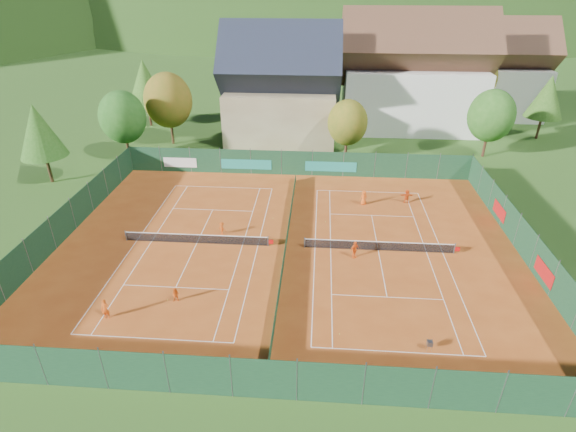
{
  "coord_description": "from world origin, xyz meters",
  "views": [
    {
      "loc": [
        2.6,
        -33.25,
        21.16
      ],
      "look_at": [
        0.0,
        2.0,
        2.0
      ],
      "focal_mm": 28.0,
      "sensor_mm": 36.0,
      "label": 1
    }
  ],
  "objects_px": {
    "hotel_block_a": "(413,79)",
    "hotel_block_b": "(491,75)",
    "player_left_near": "(105,309)",
    "player_right_far_a": "(364,198)",
    "chalet": "(281,91)",
    "ball_hopper": "(430,343)",
    "player_right_far_b": "(407,196)",
    "player_left_mid": "(176,295)",
    "player_right_near": "(355,250)",
    "player_left_far": "(222,228)"
  },
  "relations": [
    {
      "from": "chalet",
      "to": "player_right_far_b",
      "type": "distance_m",
      "value": 25.96
    },
    {
      "from": "chalet",
      "to": "player_left_near",
      "type": "xyz_separation_m",
      "value": [
        -8.74,
        -40.14,
        -5.84
      ]
    },
    {
      "from": "player_left_mid",
      "to": "player_right_far_b",
      "type": "bearing_deg",
      "value": 33.29
    },
    {
      "from": "player_left_near",
      "to": "player_left_mid",
      "type": "distance_m",
      "value": 4.8
    },
    {
      "from": "hotel_block_b",
      "to": "player_left_far",
      "type": "height_order",
      "value": "hotel_block_b"
    },
    {
      "from": "player_right_far_b",
      "to": "player_left_near",
      "type": "bearing_deg",
      "value": 36.37
    },
    {
      "from": "player_left_near",
      "to": "chalet",
      "type": "bearing_deg",
      "value": 73.45
    },
    {
      "from": "hotel_block_a",
      "to": "hotel_block_b",
      "type": "distance_m",
      "value": 16.14
    },
    {
      "from": "player_left_near",
      "to": "player_right_far_b",
      "type": "height_order",
      "value": "player_left_near"
    },
    {
      "from": "player_left_far",
      "to": "player_right_near",
      "type": "bearing_deg",
      "value": -167.96
    },
    {
      "from": "player_left_near",
      "to": "player_right_far_a",
      "type": "distance_m",
      "value": 26.87
    },
    {
      "from": "hotel_block_a",
      "to": "ball_hopper",
      "type": "distance_m",
      "value": 48.39
    },
    {
      "from": "player_left_near",
      "to": "player_right_far_b",
      "type": "distance_m",
      "value": 30.7
    },
    {
      "from": "player_left_mid",
      "to": "chalet",
      "type": "bearing_deg",
      "value": 74.34
    },
    {
      "from": "ball_hopper",
      "to": "player_right_near",
      "type": "bearing_deg",
      "value": 112.05
    },
    {
      "from": "hotel_block_a",
      "to": "hotel_block_b",
      "type": "relative_size",
      "value": 1.25
    },
    {
      "from": "player_left_far",
      "to": "player_right_far_b",
      "type": "xyz_separation_m",
      "value": [
        17.87,
        7.8,
        0.12
      ]
    },
    {
      "from": "hotel_block_a",
      "to": "ball_hopper",
      "type": "relative_size",
      "value": 27.0
    },
    {
      "from": "chalet",
      "to": "player_left_mid",
      "type": "distance_m",
      "value": 38.74
    },
    {
      "from": "player_left_near",
      "to": "hotel_block_a",
      "type": "bearing_deg",
      "value": 54.72
    },
    {
      "from": "ball_hopper",
      "to": "player_right_far_b",
      "type": "height_order",
      "value": "player_right_far_b"
    },
    {
      "from": "chalet",
      "to": "ball_hopper",
      "type": "relative_size",
      "value": 20.25
    },
    {
      "from": "chalet",
      "to": "player_right_near",
      "type": "bearing_deg",
      "value": -74.21
    },
    {
      "from": "ball_hopper",
      "to": "player_right_far_a",
      "type": "xyz_separation_m",
      "value": [
        -2.67,
        20.32,
        0.23
      ]
    },
    {
      "from": "chalet",
      "to": "player_right_far_b",
      "type": "height_order",
      "value": "chalet"
    },
    {
      "from": "hotel_block_a",
      "to": "player_left_near",
      "type": "relative_size",
      "value": 13.75
    },
    {
      "from": "chalet",
      "to": "player_right_far_a",
      "type": "xyz_separation_m",
      "value": [
        10.34,
        -21.21,
        -5.84
      ]
    },
    {
      "from": "player_right_near",
      "to": "player_left_mid",
      "type": "bearing_deg",
      "value": 165.96
    },
    {
      "from": "ball_hopper",
      "to": "player_right_near",
      "type": "relative_size",
      "value": 0.51
    },
    {
      "from": "player_right_far_a",
      "to": "chalet",
      "type": "bearing_deg",
      "value": -87.65
    },
    {
      "from": "player_left_far",
      "to": "chalet",
      "type": "bearing_deg",
      "value": -70.11
    },
    {
      "from": "chalet",
      "to": "player_left_near",
      "type": "bearing_deg",
      "value": -102.29
    },
    {
      "from": "chalet",
      "to": "player_right_near",
      "type": "xyz_separation_m",
      "value": [
        8.83,
        -31.24,
        -5.84
      ]
    },
    {
      "from": "player_right_far_b",
      "to": "player_left_mid",
      "type": "bearing_deg",
      "value": 38.84
    },
    {
      "from": "ball_hopper",
      "to": "player_left_mid",
      "type": "height_order",
      "value": "player_left_mid"
    },
    {
      "from": "chalet",
      "to": "ball_hopper",
      "type": "height_order",
      "value": "chalet"
    },
    {
      "from": "hotel_block_b",
      "to": "player_right_far_b",
      "type": "distance_m",
      "value": 39.41
    },
    {
      "from": "ball_hopper",
      "to": "player_right_near",
      "type": "distance_m",
      "value": 11.11
    },
    {
      "from": "player_left_near",
      "to": "player_right_near",
      "type": "xyz_separation_m",
      "value": [
        17.58,
        8.9,
        -0.0
      ]
    },
    {
      "from": "hotel_block_a",
      "to": "player_left_near",
      "type": "bearing_deg",
      "value": -121.02
    },
    {
      "from": "player_left_far",
      "to": "player_right_far_b",
      "type": "relative_size",
      "value": 0.83
    },
    {
      "from": "hotel_block_a",
      "to": "player_right_far_b",
      "type": "height_order",
      "value": "hotel_block_a"
    },
    {
      "from": "hotel_block_b",
      "to": "player_right_far_a",
      "type": "distance_m",
      "value": 42.28
    },
    {
      "from": "ball_hopper",
      "to": "player_left_near",
      "type": "xyz_separation_m",
      "value": [
        -21.74,
        1.39,
        0.23
      ]
    },
    {
      "from": "hotel_block_b",
      "to": "player_right_near",
      "type": "xyz_separation_m",
      "value": [
        -24.17,
        -45.24,
        -5.84
      ]
    },
    {
      "from": "hotel_block_a",
      "to": "player_right_far_b",
      "type": "xyz_separation_m",
      "value": [
        -4.16,
        -26.48,
        -6.63
      ]
    },
    {
      "from": "player_right_far_a",
      "to": "player_right_far_b",
      "type": "xyz_separation_m",
      "value": [
        4.5,
        0.73,
        -0.03
      ]
    },
    {
      "from": "hotel_block_a",
      "to": "hotel_block_b",
      "type": "height_order",
      "value": "hotel_block_a"
    },
    {
      "from": "ball_hopper",
      "to": "player_right_far_a",
      "type": "distance_m",
      "value": 20.49
    },
    {
      "from": "player_left_near",
      "to": "player_left_mid",
      "type": "height_order",
      "value": "player_left_near"
    }
  ]
}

